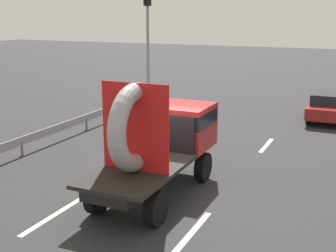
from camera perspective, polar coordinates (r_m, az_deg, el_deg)
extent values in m
plane|color=#28282B|center=(13.32, -1.05, -8.47)|extent=(120.00, 120.00, 0.00)
cylinder|color=black|center=(14.76, -1.75, -4.28)|extent=(0.28, 0.92, 0.92)
cylinder|color=black|center=(14.13, 4.47, -5.17)|extent=(0.28, 0.92, 0.92)
cylinder|color=black|center=(12.03, -8.93, -8.83)|extent=(0.28, 0.92, 0.92)
cylinder|color=black|center=(11.25, -1.55, -10.34)|extent=(0.28, 0.92, 0.92)
cube|color=black|center=(12.75, -1.87, -5.17)|extent=(1.30, 5.30, 0.25)
cube|color=maroon|center=(14.07, 1.32, 0.08)|extent=(2.00, 1.75, 1.35)
cube|color=black|center=(13.96, 1.24, 1.22)|extent=(2.02, 1.66, 0.44)
cube|color=black|center=(11.96, -3.75, -5.63)|extent=(2.00, 3.56, 0.10)
cube|color=black|center=(13.26, -0.26, -0.90)|extent=(1.80, 0.08, 1.10)
torus|color=#9E9EA3|center=(11.49, -4.19, -0.19)|extent=(0.47, 2.31, 2.31)
cube|color=red|center=(11.49, -4.19, -0.19)|extent=(1.90, 0.03, 2.31)
cylinder|color=black|center=(24.92, 18.24, 2.30)|extent=(0.22, 0.64, 0.64)
cylinder|color=black|center=(22.30, 17.42, 1.04)|extent=(0.22, 0.64, 0.64)
cube|color=maroon|center=(23.48, 19.79, 2.17)|extent=(1.80, 4.21, 0.55)
cube|color=black|center=(23.29, 19.88, 3.39)|extent=(1.62, 2.36, 0.50)
cylinder|color=gray|center=(25.25, -2.55, 8.72)|extent=(0.16, 0.16, 5.50)
cube|color=gray|center=(18.89, -13.90, -0.29)|extent=(0.06, 16.58, 0.32)
cylinder|color=slate|center=(17.46, -18.04, -2.70)|extent=(0.10, 0.10, 0.55)
cylinder|color=slate|center=(20.57, -10.31, 0.27)|extent=(0.10, 0.10, 0.55)
cylinder|color=slate|center=(23.99, -4.69, 2.43)|extent=(0.10, 0.10, 0.55)
cube|color=beige|center=(12.27, -14.39, -10.98)|extent=(0.16, 2.47, 0.01)
cube|color=beige|center=(18.86, 1.18, -1.62)|extent=(0.16, 2.45, 0.01)
cube|color=beige|center=(10.97, 2.74, -13.66)|extent=(0.16, 2.70, 0.01)
cube|color=beige|center=(18.35, 12.36, -2.40)|extent=(0.16, 2.10, 0.01)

